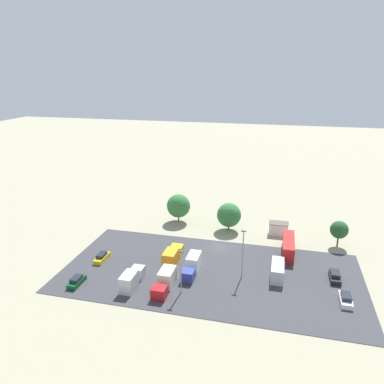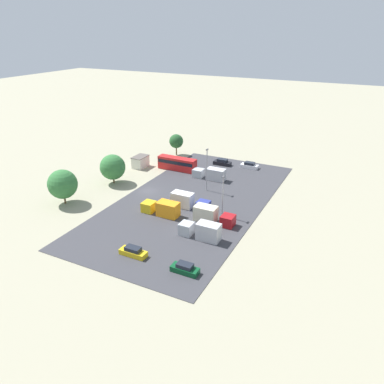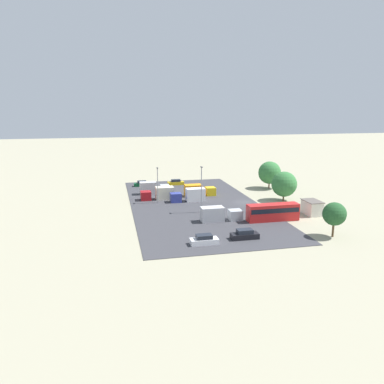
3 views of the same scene
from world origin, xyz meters
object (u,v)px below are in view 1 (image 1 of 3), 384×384
Objects in this scene: bus at (288,246)px; parked_car_0 at (346,299)px; parked_truck_4 at (132,279)px; parked_car_2 at (77,281)px; parked_truck_2 at (165,281)px; parked_car_1 at (335,276)px; parked_truck_3 at (172,255)px; parked_car_3 at (102,257)px; parked_truck_0 at (278,270)px; parked_truck_1 at (192,265)px; shed_building at (278,228)px.

bus is 2.25× the size of parked_car_0.
bus is 18.95m from parked_car_0.
parked_truck_4 is (27.93, 20.27, -0.34)m from bus.
parked_car_0 is at bearing 6.08° from parked_truck_4.
parked_truck_2 reaches higher than parked_car_2.
parked_truck_2 reaches higher than parked_car_0.
parked_truck_4 is (-10.18, -1.93, 0.80)m from parked_car_2.
parked_car_1 is 0.61× the size of parked_truck_3.
parked_car_1 is at bearing -82.44° from parked_car_0.
parked_truck_4 is (4.61, 10.77, 0.10)m from parked_truck_3.
bus is at bearing -45.90° from parked_car_1.
parked_car_3 reaches higher than parked_car_2.
parked_truck_3 is (21.35, -0.89, 0.03)m from parked_truck_0.
parked_car_2 is (47.77, 5.93, -0.03)m from parked_car_0.
parked_truck_1 is 12.26m from parked_truck_4.
parked_car_0 is at bearing 172.61° from parked_truck_1.
bus is at bearing -161.60° from parked_car_3.
parked_truck_3 is (-14.50, -3.09, 0.68)m from parked_car_3.
parked_car_0 is 0.99× the size of parked_car_3.
bus is 10.58m from parked_truck_0.
shed_building is at bearing -65.27° from parked_car_0.
parked_car_3 is (-0.29, -9.61, 0.01)m from parked_car_2.
parked_truck_3 is (23.32, 9.50, -0.45)m from bus.
parked_truck_0 is (-36.14, -11.81, 0.67)m from parked_car_2.
parked_truck_4 is at bearing 6.08° from parked_car_0.
parked_car_3 is 0.57× the size of parked_truck_0.
parked_car_1 is 1.02× the size of parked_car_3.
bus reaches higher than parked_car_1.
parked_truck_3 is at bearing -81.18° from parked_truck_2.
parked_truck_0 is at bearing 79.24° from bus.
shed_building is 47.99m from parked_car_2.
parked_truck_4 reaches higher than parked_truck_1.
bus is at bearing 22.16° from parked_truck_3.
bus is 2.18× the size of parked_car_1.
parked_car_2 is 16.58m from parked_truck_2.
parked_car_2 is at bearing 30.22° from bus.
parked_truck_1 is at bearing -7.39° from parked_car_0.
parked_car_3 is at bearing 88.29° from parked_car_2.
parked_truck_3 is (-14.79, -12.70, 0.69)m from parked_car_2.
parked_car_1 reaches higher than parked_car_3.
parked_truck_0 is at bearing 20.85° from parked_truck_4.
parked_car_0 reaches higher than parked_car_2.
parked_truck_2 is at bearing 56.30° from shed_building.
parked_car_3 is (47.48, -3.68, -0.02)m from parked_car_0.
parked_car_3 is at bearing 142.17° from parked_truck_4.
parked_truck_2 is (19.81, 9.01, 0.07)m from parked_truck_0.
parked_car_2 is 10.40m from parked_truck_4.
parked_car_0 is 28.24m from parked_truck_1.
parked_car_1 is 0.58× the size of parked_truck_1.
parked_truck_4 reaches higher than parked_car_0.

